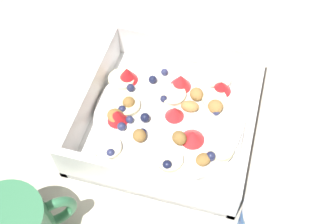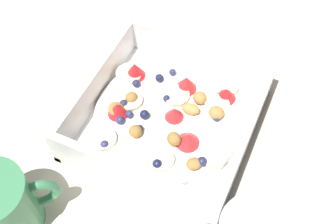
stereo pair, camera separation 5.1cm
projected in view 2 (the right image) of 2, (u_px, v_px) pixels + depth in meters
ground_plane at (157, 127)px, 0.58m from camera, size 2.40×2.40×0.00m
fruit_bowl at (168, 116)px, 0.57m from camera, size 0.23×0.23×0.06m
spoon at (187, 36)px, 0.68m from camera, size 0.04×0.17×0.01m
coffee_mug at (2, 206)px, 0.47m from camera, size 0.09×0.09×0.09m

